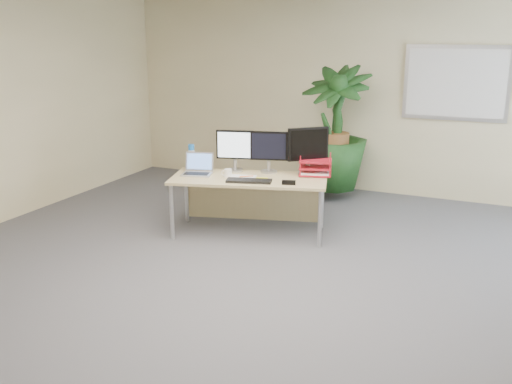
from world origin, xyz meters
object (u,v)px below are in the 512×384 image
at_px(monitor_left, 235,148).
at_px(laptop, 198,169).
at_px(monitor_right, 269,149).
at_px(desk, 250,187).
at_px(floor_plant, 334,144).

bearing_deg(monitor_left, laptop, -138.49).
bearing_deg(monitor_right, desk, -121.94).
height_order(floor_plant, laptop, floor_plant).
height_order(desk, monitor_left, monitor_left).
bearing_deg(laptop, monitor_right, 28.52).
xyz_separation_m(floor_plant, monitor_left, (-0.71, -1.53, 0.17)).
relative_size(monitor_left, laptop, 1.22).
xyz_separation_m(desk, monitor_right, (0.13, 0.21, 0.40)).
relative_size(floor_plant, monitor_left, 3.21).
height_order(desk, floor_plant, floor_plant).
bearing_deg(desk, monitor_left, 154.30).
bearing_deg(desk, laptop, -163.57).
relative_size(desk, monitor_left, 3.89).
distance_m(desk, monitor_left, 0.49).
relative_size(desk, floor_plant, 1.21).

